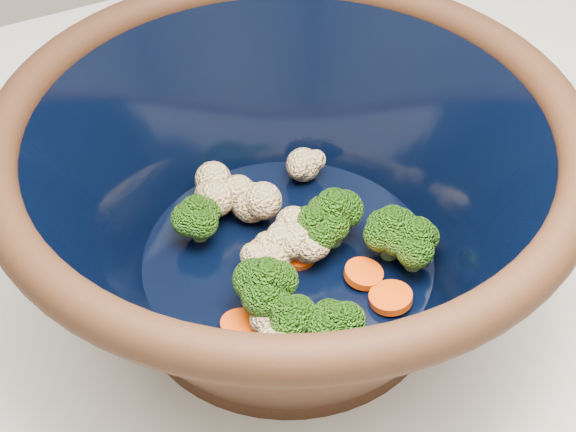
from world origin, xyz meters
The scene contains 2 objects.
mixing_bowl centered at (-0.11, 0.09, 1.00)m, with size 0.42×0.42×0.18m.
vegetable_pile centered at (-0.10, 0.08, 0.96)m, with size 0.18×0.19×0.06m.
Camera 1 is at (-0.30, -0.28, 1.39)m, focal length 50.00 mm.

